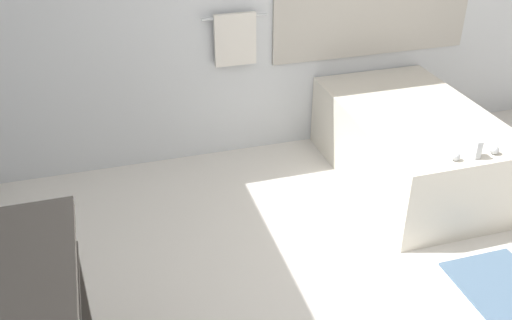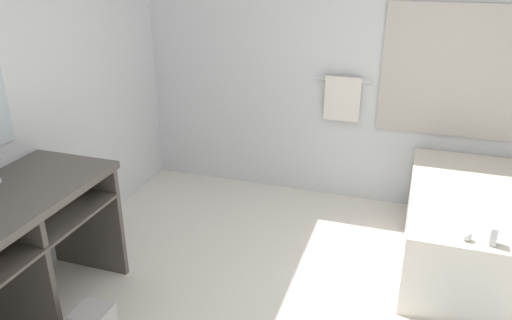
% 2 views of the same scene
% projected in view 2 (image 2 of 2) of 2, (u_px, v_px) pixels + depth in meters
% --- Properties ---
extents(wall_back_with_blinds, '(7.40, 0.13, 2.70)m').
position_uv_depth(wall_back_with_blinds, '(385.00, 59.00, 4.28)').
color(wall_back_with_blinds, silver).
rests_on(wall_back_with_blinds, ground_plane).
extents(vanity_counter, '(0.67, 1.48, 0.90)m').
position_uv_depth(vanity_counter, '(6.00, 240.00, 2.91)').
color(vanity_counter, '#4C4742').
rests_on(vanity_counter, ground_plane).
extents(bathtub, '(0.98, 1.60, 0.70)m').
position_uv_depth(bathtub, '(475.00, 225.00, 3.71)').
color(bathtub, silver).
rests_on(bathtub, ground_plane).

